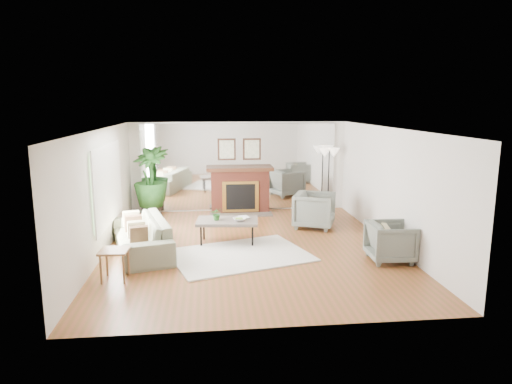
{
  "coord_description": "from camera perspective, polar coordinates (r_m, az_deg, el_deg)",
  "views": [
    {
      "loc": [
        -0.88,
        -9.17,
        3.0
      ],
      "look_at": [
        0.16,
        0.6,
        1.09
      ],
      "focal_mm": 32.0,
      "sensor_mm": 36.0,
      "label": 1
    }
  ],
  "objects": [
    {
      "name": "fruit_bowl",
      "position": [
        9.79,
        -2.11,
        -3.44
      ],
      "size": [
        0.31,
        0.31,
        0.07
      ],
      "primitive_type": "imported",
      "rotation": [
        0.0,
        0.0,
        0.18
      ],
      "color": "olive",
      "rests_on": "coffee_table"
    },
    {
      "name": "ground",
      "position": [
        9.69,
        -0.59,
        -7.01
      ],
      "size": [
        7.0,
        7.0,
        0.0
      ],
      "primitive_type": "plane",
      "color": "brown",
      "rests_on": "ground"
    },
    {
      "name": "area_rug",
      "position": [
        9.22,
        -2.07,
        -7.88
      ],
      "size": [
        3.09,
        2.6,
        0.03
      ],
      "primitive_type": "cube",
      "rotation": [
        0.0,
        0.0,
        0.31
      ],
      "color": "silver",
      "rests_on": "ground"
    },
    {
      "name": "tabletop_plant",
      "position": [
        9.87,
        -4.91,
        -2.73
      ],
      "size": [
        0.26,
        0.23,
        0.27
      ],
      "primitive_type": "imported",
      "rotation": [
        0.0,
        0.0,
        -0.06
      ],
      "color": "#2C6725",
      "rests_on": "coffee_table"
    },
    {
      "name": "wall_back",
      "position": [
        12.81,
        -2.1,
        3.16
      ],
      "size": [
        6.0,
        0.02,
        2.5
      ],
      "primitive_type": "cube",
      "color": "silver",
      "rests_on": "ground"
    },
    {
      "name": "coffee_table",
      "position": [
        9.91,
        -3.6,
        -3.73
      ],
      "size": [
        1.38,
        0.89,
        0.52
      ],
      "rotation": [
        0.0,
        0.0,
        -0.1
      ],
      "color": "#594E46",
      "rests_on": "ground"
    },
    {
      "name": "sofa",
      "position": [
        9.64,
        -14.14,
        -5.26
      ],
      "size": [
        1.55,
        2.59,
        0.71
      ],
      "primitive_type": "imported",
      "rotation": [
        0.0,
        0.0,
        -1.3
      ],
      "color": "gray",
      "rests_on": "ground"
    },
    {
      "name": "potted_ficus",
      "position": [
        12.53,
        -13.07,
        1.48
      ],
      "size": [
        1.13,
        1.13,
        1.84
      ],
      "color": "black",
      "rests_on": "ground"
    },
    {
      "name": "wall_left",
      "position": [
        9.58,
        -18.72,
        -0.1
      ],
      "size": [
        0.02,
        7.0,
        2.5
      ],
      "primitive_type": "cube",
      "color": "silver",
      "rests_on": "ground"
    },
    {
      "name": "window_panel",
      "position": [
        9.94,
        -18.09,
        0.91
      ],
      "size": [
        0.04,
        2.4,
        1.5
      ],
      "primitive_type": "cube",
      "color": "#B2E09E",
      "rests_on": "wall_left"
    },
    {
      "name": "fireplace",
      "position": [
        12.68,
        -2.01,
        0.38
      ],
      "size": [
        1.85,
        0.83,
        2.05
      ],
      "color": "maroon",
      "rests_on": "ground"
    },
    {
      "name": "side_table",
      "position": [
        8.24,
        -17.29,
        -7.49
      ],
      "size": [
        0.5,
        0.5,
        0.54
      ],
      "rotation": [
        0.0,
        0.0,
        -0.05
      ],
      "color": "olive",
      "rests_on": "ground"
    },
    {
      "name": "armchair_front",
      "position": [
        9.2,
        16.49,
        -5.98
      ],
      "size": [
        0.87,
        0.85,
        0.76
      ],
      "primitive_type": "imported",
      "rotation": [
        0.0,
        0.0,
        1.53
      ],
      "color": "slate",
      "rests_on": "ground"
    },
    {
      "name": "wall_right",
      "position": [
        10.11,
        16.52,
        0.59
      ],
      "size": [
        0.02,
        7.0,
        2.5
      ],
      "primitive_type": "cube",
      "color": "silver",
      "rests_on": "ground"
    },
    {
      "name": "book",
      "position": [
        10.04,
        -2.0,
        -3.2
      ],
      "size": [
        0.26,
        0.31,
        0.02
      ],
      "primitive_type": "imported",
      "rotation": [
        0.0,
        0.0,
        0.31
      ],
      "color": "olive",
      "rests_on": "coffee_table"
    },
    {
      "name": "armchair_back",
      "position": [
        11.25,
        7.33,
        -2.27
      ],
      "size": [
        1.22,
        1.21,
        0.86
      ],
      "primitive_type": "imported",
      "rotation": [
        0.0,
        0.0,
        1.18
      ],
      "color": "slate",
      "rests_on": "ground"
    },
    {
      "name": "mirror_panel",
      "position": [
        12.79,
        -2.09,
        3.15
      ],
      "size": [
        5.4,
        0.04,
        2.4
      ],
      "primitive_type": "cube",
      "color": "silver",
      "rests_on": "wall_back"
    },
    {
      "name": "floor_lamp",
      "position": [
        12.81,
        9.13,
        4.27
      ],
      "size": [
        0.58,
        0.32,
        1.79
      ],
      "color": "black",
      "rests_on": "ground"
    }
  ]
}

